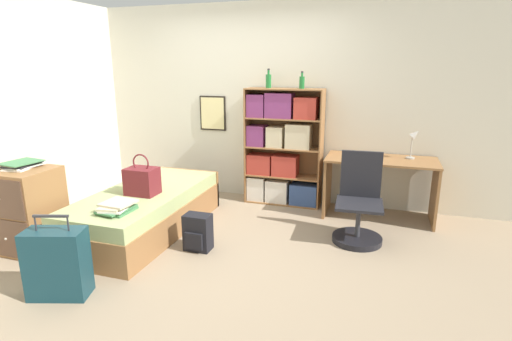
% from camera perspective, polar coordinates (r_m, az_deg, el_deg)
% --- Properties ---
extents(ground_plane, '(14.00, 14.00, 0.00)m').
position_cam_1_polar(ground_plane, '(4.39, -7.54, -9.59)').
color(ground_plane, gray).
extents(wall_back, '(10.00, 0.09, 2.60)m').
position_cam_1_polar(wall_back, '(5.51, -0.81, 9.56)').
color(wall_back, beige).
rests_on(wall_back, ground_plane).
extents(wall_left, '(0.06, 10.00, 2.60)m').
position_cam_1_polar(wall_left, '(5.36, -29.88, 7.48)').
color(wall_left, beige).
rests_on(wall_left, ground_plane).
extents(bed, '(0.91, 1.99, 0.47)m').
position_cam_1_polar(bed, '(4.64, -15.33, -5.52)').
color(bed, olive).
rests_on(bed, ground_plane).
extents(handbag, '(0.32, 0.24, 0.44)m').
position_cam_1_polar(handbag, '(4.39, -15.96, -1.41)').
color(handbag, maroon).
rests_on(handbag, bed).
extents(book_stack_on_bed, '(0.30, 0.38, 0.09)m').
position_cam_1_polar(book_stack_on_bed, '(3.98, -19.27, -4.92)').
color(book_stack_on_bed, '#427A4C').
rests_on(book_stack_on_bed, bed).
extents(suitcase, '(0.51, 0.36, 0.70)m').
position_cam_1_polar(suitcase, '(3.61, -26.52, -11.81)').
color(suitcase, '#143842').
rests_on(suitcase, ground_plane).
extents(dresser, '(0.59, 0.54, 0.83)m').
position_cam_1_polar(dresser, '(4.58, -29.98, -4.89)').
color(dresser, olive).
rests_on(dresser, ground_plane).
extents(magazine_pile_on_dresser, '(0.33, 0.39, 0.06)m').
position_cam_1_polar(magazine_pile_on_dresser, '(4.52, -30.43, 0.74)').
color(magazine_pile_on_dresser, silver).
rests_on(magazine_pile_on_dresser, dresser).
extents(bookcase, '(1.00, 0.31, 1.52)m').
position_cam_1_polar(bookcase, '(5.25, 3.54, 3.03)').
color(bookcase, olive).
rests_on(bookcase, ground_plane).
extents(bottle_green, '(0.07, 0.07, 0.24)m').
position_cam_1_polar(bottle_green, '(5.21, 1.80, 12.72)').
color(bottle_green, '#1E6B2D').
rests_on(bottle_green, bookcase).
extents(bottle_brown, '(0.07, 0.07, 0.21)m').
position_cam_1_polar(bottle_brown, '(5.07, 6.58, 12.45)').
color(bottle_brown, '#1E6B2D').
rests_on(bottle_brown, bookcase).
extents(desk, '(1.28, 0.62, 0.73)m').
position_cam_1_polar(desk, '(5.00, 17.30, -0.78)').
color(desk, olive).
rests_on(desk, ground_plane).
extents(desk_lamp, '(0.15, 0.10, 0.36)m').
position_cam_1_polar(desk_lamp, '(5.03, 21.66, 4.24)').
color(desk_lamp, '#ADA89E').
rests_on(desk_lamp, desk).
extents(desk_chair, '(0.52, 0.52, 0.93)m').
position_cam_1_polar(desk_chair, '(4.36, 14.43, -6.07)').
color(desk_chair, black).
rests_on(desk_chair, ground_plane).
extents(backpack, '(0.26, 0.20, 0.37)m').
position_cam_1_polar(backpack, '(4.08, -8.33, -8.76)').
color(backpack, black).
rests_on(backpack, ground_plane).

